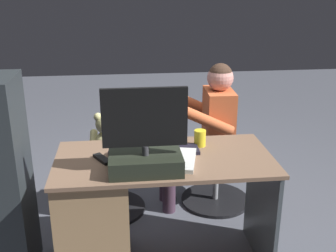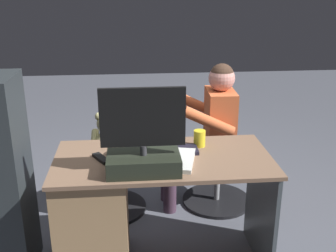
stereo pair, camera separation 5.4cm
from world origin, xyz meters
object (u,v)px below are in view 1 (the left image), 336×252
object	(u,v)px
keyboard	(162,150)
office_chair_teddy	(109,180)
desk	(110,212)
visitor_chair	(216,173)
computer_mouse	(113,153)
monitor	(145,149)
tv_remote	(102,159)
cup	(200,138)
teddy_bear	(106,137)
person	(207,125)

from	to	relation	value
keyboard	office_chair_teddy	size ratio (longest dim) A/B	0.78
desk	visitor_chair	xyz separation A→B (m)	(-0.80, -0.71, -0.13)
computer_mouse	office_chair_teddy	bearing A→B (deg)	-84.43
monitor	computer_mouse	distance (m)	0.30
desk	tv_remote	distance (m)	0.35
desk	visitor_chair	distance (m)	1.08
cup	office_chair_teddy	xyz separation A→B (m)	(0.58, -0.52, -0.52)
teddy_bear	person	bearing A→B (deg)	-178.65
visitor_chair	computer_mouse	bearing A→B (deg)	40.14
office_chair_teddy	person	distance (m)	0.85
tv_remote	visitor_chair	world-z (taller)	tv_remote
computer_mouse	visitor_chair	distance (m)	1.12
teddy_bear	computer_mouse	bearing A→B (deg)	95.46
visitor_chair	person	bearing A→B (deg)	2.30
cup	tv_remote	distance (m)	0.60
computer_mouse	teddy_bear	xyz separation A→B (m)	(0.06, -0.63, -0.14)
visitor_chair	teddy_bear	bearing A→B (deg)	1.45
computer_mouse	visitor_chair	bearing A→B (deg)	-139.86
monitor	person	distance (m)	1.02
tv_remote	teddy_bear	xyz separation A→B (m)	(0.00, -0.69, -0.13)
tv_remote	visitor_chair	distance (m)	1.19
cup	office_chair_teddy	world-z (taller)	cup
desk	teddy_bear	bearing A→B (deg)	-87.51
computer_mouse	cup	xyz separation A→B (m)	(-0.52, -0.09, 0.03)
monitor	computer_mouse	bearing A→B (deg)	-51.97
cup	tv_remote	size ratio (longest dim) A/B	0.67
monitor	computer_mouse	xyz separation A→B (m)	(0.17, -0.22, -0.11)
computer_mouse	cup	bearing A→B (deg)	-169.90
teddy_bear	cup	bearing A→B (deg)	137.50
teddy_bear	desk	bearing A→B (deg)	92.49
cup	teddy_bear	xyz separation A→B (m)	(0.58, -0.54, -0.18)
desk	visitor_chair	size ratio (longest dim) A/B	2.31
monitor	teddy_bear	world-z (taller)	monitor
visitor_chair	person	xyz separation A→B (m)	(0.09, 0.00, 0.41)
tv_remote	person	bearing A→B (deg)	-166.22
keyboard	person	distance (m)	0.74
cup	person	distance (m)	0.59
computer_mouse	visitor_chair	world-z (taller)	computer_mouse
desk	person	bearing A→B (deg)	-135.39
teddy_bear	person	world-z (taller)	person
teddy_bear	person	size ratio (longest dim) A/B	0.31
desk	monitor	size ratio (longest dim) A/B	2.72
visitor_chair	monitor	bearing A→B (deg)	55.68
computer_mouse	office_chair_teddy	world-z (taller)	computer_mouse
monitor	computer_mouse	size ratio (longest dim) A/B	4.74
office_chair_teddy	person	bearing A→B (deg)	-177.70
teddy_bear	tv_remote	bearing A→B (deg)	90.19
office_chair_teddy	keyboard	bearing A→B (deg)	120.23
computer_mouse	tv_remote	distance (m)	0.08
tv_remote	teddy_bear	world-z (taller)	teddy_bear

